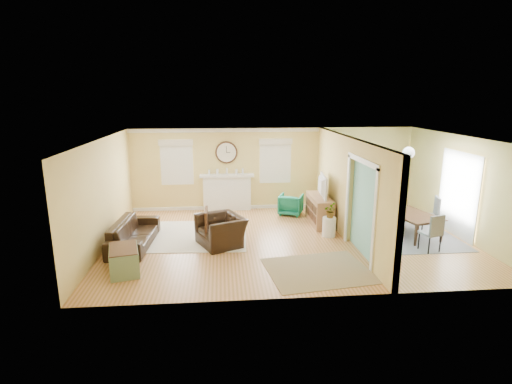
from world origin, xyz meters
The scene contains 29 objects.
floor centered at (0.00, 0.00, 0.00)m, with size 9.00×9.00×0.00m, color #9E6A2D.
wall_back centered at (0.00, 3.00, 1.30)m, with size 9.00×0.02×2.60m, color #D8B967.
wall_front centered at (0.00, -3.00, 1.30)m, with size 9.00×0.02×2.60m, color #D8B967.
wall_left centered at (-4.50, 0.00, 1.30)m, with size 0.02×6.00×2.60m, color #D8B967.
wall_right centered at (4.50, 0.00, 1.30)m, with size 0.02×6.00×2.60m, color #D8B967.
ceiling centered at (0.00, 0.00, 2.60)m, with size 9.00×6.00×0.02m, color white.
partition centered at (1.51, 0.28, 1.36)m, with size 0.17×6.00×2.60m.
fireplace centered at (-1.50, 2.88, 0.60)m, with size 1.70×0.30×1.17m.
wall_clock centered at (-1.50, 2.97, 1.85)m, with size 0.70×0.07×0.70m.
window_left centered at (-3.05, 2.95, 1.66)m, with size 1.05×0.13×1.42m.
window_right centered at (0.05, 2.95, 1.66)m, with size 1.05×0.13×1.42m.
french_doors centered at (4.45, 0.00, 1.10)m, with size 0.06×1.70×2.20m.
pendant centered at (3.00, 0.00, 2.20)m, with size 0.30×0.30×0.55m.
rug_cream centered at (-2.45, 0.51, 0.01)m, with size 2.78×2.41×0.01m, color silver.
rug_jute centered at (0.33, -1.90, 0.01)m, with size 2.12×1.73×0.01m, color #968562.
rug_grey centered at (3.25, 0.12, 0.01)m, with size 2.19×2.74×0.01m, color slate.
sofa centered at (-3.83, -0.06, 0.31)m, with size 2.15×0.84×0.63m, color black.
eames_chair centered at (-1.71, -0.20, 0.36)m, with size 1.12×0.98×0.73m, color black.
green_chair centered at (0.45, 2.20, 0.32)m, with size 0.68×0.70×0.63m, color #13704C.
trunk centered at (-3.72, -1.59, 0.27)m, with size 0.78×1.04×0.54m.
credenza centered at (1.11, 1.24, 0.40)m, with size 0.50×1.47×0.80m.
tv centered at (1.09, 1.24, 1.11)m, with size 1.09×0.14×0.63m, color black.
garden_stool centered at (1.10, 0.16, 0.26)m, with size 0.35×0.35×0.51m, color white.
potted_plant centered at (1.10, 0.16, 0.70)m, with size 0.34×0.29×0.37m, color #337F33.
dining_table centered at (3.25, 0.12, 0.30)m, with size 1.71×0.95×0.60m, color #402816.
dining_chair_n centered at (3.27, 1.20, 0.57)m, with size 0.49×0.49×0.97m.
dining_chair_s centered at (3.21, -1.03, 0.54)m, with size 0.50×0.50×0.92m.
dining_chair_w centered at (2.56, 0.07, 0.59)m, with size 0.49×0.49×0.99m.
dining_chair_e centered at (3.81, 0.20, 0.59)m, with size 0.54×0.54×0.99m.
Camera 1 is at (-1.67, -9.53, 3.60)m, focal length 28.00 mm.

